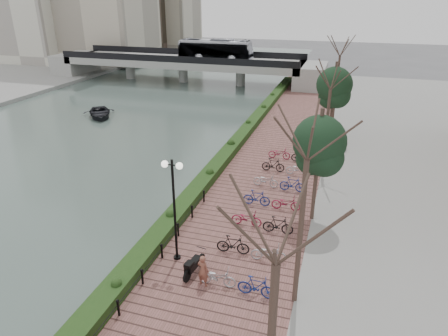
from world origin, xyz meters
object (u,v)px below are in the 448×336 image
at_px(lamppost, 173,190).
at_px(pedestrian, 203,270).
at_px(motorcycle, 194,264).
at_px(boat, 99,113).

relative_size(lamppost, pedestrian, 3.40).
bearing_deg(lamppost, pedestrian, -37.31).
xyz_separation_m(lamppost, pedestrian, (1.89, -1.44, -2.96)).
bearing_deg(motorcycle, lamppost, 154.99).
relative_size(lamppost, motorcycle, 3.25).
bearing_deg(boat, pedestrian, -84.68).
bearing_deg(lamppost, boat, 130.73).
height_order(lamppost, motorcycle, lamppost).
bearing_deg(pedestrian, lamppost, -24.47).
xyz_separation_m(motorcycle, pedestrian, (0.67, -0.63, 0.27)).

